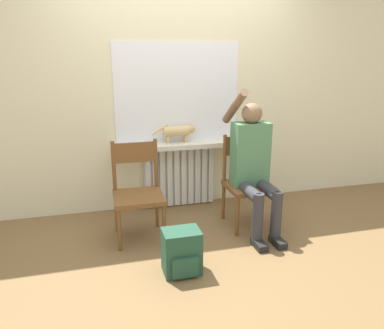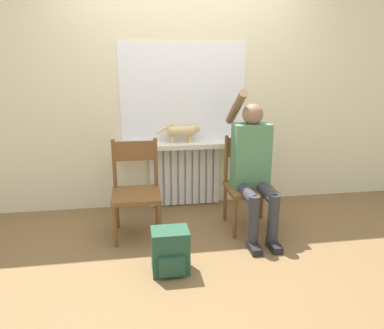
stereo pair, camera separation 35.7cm
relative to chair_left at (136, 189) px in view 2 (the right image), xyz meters
The scene contains 10 objects.
ground_plane 0.86m from the chair_left, 43.26° to the right, with size 12.00×12.00×0.00m, color brown.
wall_with_window 1.28m from the chair_left, 53.24° to the left, with size 7.00×0.06×2.70m.
radiator 0.85m from the chair_left, 50.06° to the left, with size 0.79×0.08×0.69m.
windowsill 0.83m from the chair_left, 46.31° to the left, with size 1.39×0.26×0.05m.
window_glass 1.19m from the chair_left, 51.87° to the left, with size 1.33×0.01×1.03m.
chair_left is the anchor object (origin of this frame).
chair_right 1.08m from the chair_left, ahead, with size 0.44×0.44×0.89m.
person 1.11m from the chair_left, ahead, with size 0.36×0.97×1.35m.
cat 0.89m from the chair_left, 48.27° to the left, with size 0.47×0.10×0.21m.
backpack 0.79m from the chair_left, 71.07° to the right, with size 0.29×0.24×0.35m.
Camera 2 is at (-0.54, -2.78, 1.63)m, focal length 35.00 mm.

